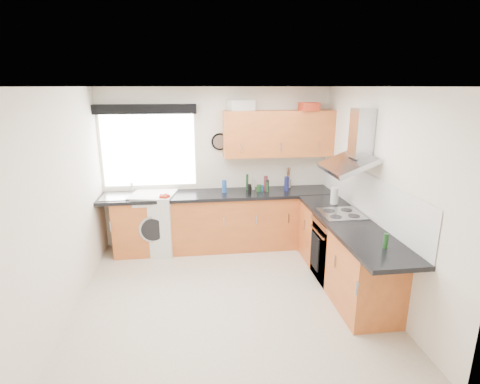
{
  "coord_description": "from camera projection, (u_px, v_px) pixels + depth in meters",
  "views": [
    {
      "loc": [
        -0.38,
        -4.07,
        2.5
      ],
      "look_at": [
        0.25,
        0.85,
        1.1
      ],
      "focal_mm": 28.0,
      "sensor_mm": 36.0,
      "label": 1
    }
  ],
  "objects": [
    {
      "name": "ground_plane",
      "position": [
        229.0,
        297.0,
        4.61
      ],
      "size": [
        3.6,
        3.6,
        0.0
      ],
      "primitive_type": "plane",
      "color": "beige"
    },
    {
      "name": "ceiling",
      "position": [
        227.0,
        87.0,
        3.93
      ],
      "size": [
        3.6,
        3.6,
        0.02
      ],
      "primitive_type": "cube",
      "color": "white",
      "rests_on": "wall_back"
    },
    {
      "name": "wall_back",
      "position": [
        217.0,
        168.0,
        5.99
      ],
      "size": [
        3.6,
        0.02,
        2.5
      ],
      "primitive_type": "cube",
      "color": "silver",
      "rests_on": "ground_plane"
    },
    {
      "name": "wall_front",
      "position": [
        253.0,
        277.0,
        2.55
      ],
      "size": [
        3.6,
        0.02,
        2.5
      ],
      "primitive_type": "cube",
      "color": "silver",
      "rests_on": "ground_plane"
    },
    {
      "name": "wall_left",
      "position": [
        63.0,
        206.0,
        4.05
      ],
      "size": [
        0.02,
        3.6,
        2.5
      ],
      "primitive_type": "cube",
      "color": "silver",
      "rests_on": "ground_plane"
    },
    {
      "name": "wall_right",
      "position": [
        377.0,
        195.0,
        4.49
      ],
      "size": [
        0.02,
        3.6,
        2.5
      ],
      "primitive_type": "cube",
      "color": "silver",
      "rests_on": "ground_plane"
    },
    {
      "name": "window",
      "position": [
        149.0,
        150.0,
        5.77
      ],
      "size": [
        1.4,
        0.02,
        1.1
      ],
      "primitive_type": "cube",
      "color": "silver",
      "rests_on": "wall_back"
    },
    {
      "name": "window_blind",
      "position": [
        145.0,
        109.0,
        5.51
      ],
      "size": [
        1.5,
        0.18,
        0.14
      ],
      "primitive_type": "cube",
      "color": "black",
      "rests_on": "wall_back"
    },
    {
      "name": "splashback",
      "position": [
        364.0,
        193.0,
        4.79
      ],
      "size": [
        0.01,
        3.0,
        0.54
      ],
      "primitive_type": "cube",
      "color": "white",
      "rests_on": "wall_right"
    },
    {
      "name": "base_cab_back",
      "position": [
        213.0,
        222.0,
        5.92
      ],
      "size": [
        3.0,
        0.58,
        0.86
      ],
      "primitive_type": "cube",
      "color": "#A75122",
      "rests_on": "ground_plane"
    },
    {
      "name": "base_cab_corner",
      "position": [
        311.0,
        218.0,
        6.11
      ],
      "size": [
        0.6,
        0.6,
        0.86
      ],
      "primitive_type": "cube",
      "color": "#A75122",
      "rests_on": "ground_plane"
    },
    {
      "name": "base_cab_right",
      "position": [
        344.0,
        253.0,
        4.82
      ],
      "size": [
        0.58,
        2.1,
        0.86
      ],
      "primitive_type": "cube",
      "color": "#A75122",
      "rests_on": "ground_plane"
    },
    {
      "name": "worktop_back",
      "position": [
        219.0,
        195.0,
        5.8
      ],
      "size": [
        3.6,
        0.62,
        0.05
      ],
      "primitive_type": "cube",
      "color": "black",
      "rests_on": "base_cab_back"
    },
    {
      "name": "worktop_right",
      "position": [
        351.0,
        224.0,
        4.55
      ],
      "size": [
        0.62,
        2.42,
        0.05
      ],
      "primitive_type": "cube",
      "color": "black",
      "rests_on": "base_cab_right"
    },
    {
      "name": "sink",
      "position": [
        130.0,
        194.0,
        5.62
      ],
      "size": [
        0.84,
        0.46,
        0.1
      ],
      "primitive_type": null,
      "color": "#A3A5AB",
      "rests_on": "worktop_back"
    },
    {
      "name": "oven",
      "position": [
        338.0,
        249.0,
        4.96
      ],
      "size": [
        0.56,
        0.58,
        0.85
      ],
      "primitive_type": "cube",
      "color": "black",
      "rests_on": "ground_plane"
    },
    {
      "name": "hob_plate",
      "position": [
        341.0,
        214.0,
        4.83
      ],
      "size": [
        0.52,
        0.52,
        0.01
      ],
      "primitive_type": "cube",
      "color": "#A3A5AB",
      "rests_on": "worktop_right"
    },
    {
      "name": "extractor_hood",
      "position": [
        354.0,
        148.0,
        4.61
      ],
      "size": [
        0.52,
        0.78,
        0.66
      ],
      "primitive_type": null,
      "color": "#A3A5AB",
      "rests_on": "wall_right"
    },
    {
      "name": "upper_cabinets",
      "position": [
        278.0,
        133.0,
        5.79
      ],
      "size": [
        1.7,
        0.35,
        0.7
      ],
      "primitive_type": "cube",
      "color": "#A75122",
      "rests_on": "wall_back"
    },
    {
      "name": "washing_machine",
      "position": [
        155.0,
        222.0,
        5.81
      ],
      "size": [
        0.74,
        0.73,
        0.93
      ],
      "primitive_type": "cube",
      "rotation": [
        0.0,
        0.0,
        -0.19
      ],
      "color": "silver",
      "rests_on": "ground_plane"
    },
    {
      "name": "wall_clock",
      "position": [
        220.0,
        142.0,
        5.84
      ],
      "size": [
        0.27,
        0.04,
        0.27
      ],
      "primitive_type": "cylinder",
      "rotation": [
        1.57,
        0.0,
        0.0
      ],
      "color": "black",
      "rests_on": "wall_back"
    },
    {
      "name": "casserole",
      "position": [
        241.0,
        105.0,
        5.69
      ],
      "size": [
        0.43,
        0.35,
        0.16
      ],
      "primitive_type": "cube",
      "rotation": [
        0.0,
        0.0,
        0.23
      ],
      "color": "silver",
      "rests_on": "upper_cabinets"
    },
    {
      "name": "storage_box",
      "position": [
        309.0,
        106.0,
        5.63
      ],
      "size": [
        0.29,
        0.26,
        0.12
      ],
      "primitive_type": "cube",
      "rotation": [
        0.0,
        0.0,
        0.14
      ],
      "color": "#B02E17",
      "rests_on": "upper_cabinets"
    },
    {
      "name": "utensil_pot",
      "position": [
        288.0,
        183.0,
        6.11
      ],
      "size": [
        0.11,
        0.11,
        0.14
      ],
      "primitive_type": "cylinder",
      "rotation": [
        0.0,
        0.0,
        0.2
      ],
      "color": "gray",
      "rests_on": "worktop_back"
    },
    {
      "name": "kitchen_roll",
      "position": [
        334.0,
        196.0,
        5.24
      ],
      "size": [
        0.13,
        0.13,
        0.23
      ],
      "primitive_type": "cylinder",
      "rotation": [
        0.0,
        0.0,
        -0.2
      ],
      "color": "silver",
      "rests_on": "worktop_right"
    },
    {
      "name": "tomato_cluster",
      "position": [
        164.0,
        196.0,
        5.5
      ],
      "size": [
        0.18,
        0.18,
        0.07
      ],
      "primitive_type": null,
      "rotation": [
        0.0,
        0.0,
        0.25
      ],
      "color": "#A7210F",
      "rests_on": "worktop_back"
    },
    {
      "name": "jar_0",
      "position": [
        249.0,
        190.0,
        5.69
      ],
      "size": [
        0.06,
        0.06,
        0.16
      ],
      "primitive_type": "cylinder",
      "color": "black",
      "rests_on": "worktop_back"
    },
    {
      "name": "jar_1",
      "position": [
        259.0,
        188.0,
        5.87
      ],
      "size": [
        0.07,
        0.07,
        0.1
      ],
      "primitive_type": "cylinder",
      "color": "#183C15",
      "rests_on": "worktop_back"
    },
    {
      "name": "jar_2",
      "position": [
        254.0,
        185.0,
        5.98
      ],
      "size": [
        0.05,
        0.05,
        0.16
      ],
      "primitive_type": "cylinder",
      "color": "#ABA592",
      "rests_on": "worktop_back"
    },
    {
      "name": "jar_3",
      "position": [
        247.0,
        182.0,
        5.93
      ],
      "size": [
        0.04,
        0.04,
        0.26
      ],
      "primitive_type": "cylinder",
      "color": "#123316",
      "rests_on": "worktop_back"
    },
    {
      "name": "jar_4",
      "position": [
        287.0,
        184.0,
        5.89
      ],
      "size": [
        0.08,
        0.08,
        0.23
      ],
      "primitive_type": "cylinder",
      "color": "#161A4C",
      "rests_on": "worktop_back"
    },
    {
      "name": "jar_5",
      "position": [
        266.0,
        184.0,
        5.87
      ],
      "size": [
        0.06,
        0.06,
        0.24
      ],
      "primitive_type": "cylinder",
      "color": "#4C1B21",
      "rests_on": "worktop_back"
    },
    {
      "name": "jar_6",
      "position": [
        267.0,
        187.0,
        5.84
      ],
      "size": [
        0.04,
        0.04,
        0.16
      ],
      "primitive_type": "cylinder",
      "color": "#153D18",
      "rests_on": "worktop_back"
    },
    {
      "name": "jar_7",
      "position": [
        224.0,
        186.0,
        5.8
      ],
      "size": [
        0.07,
        0.07,
        0.19
      ],
      "primitive_type": "cylinder",
      "color": "navy",
      "rests_on": "worktop_back"
    },
    {
      "name": "jar_8",
      "position": [
        268.0,
        186.0,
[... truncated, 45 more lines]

